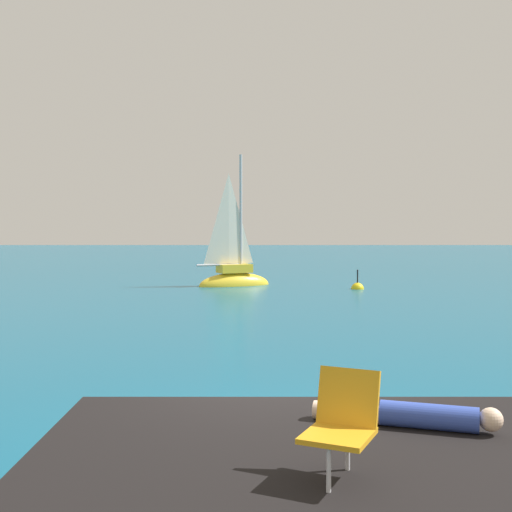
% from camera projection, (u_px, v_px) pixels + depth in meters
% --- Properties ---
extents(ground_plane, '(160.00, 160.00, 0.00)m').
position_uv_depth(ground_plane, '(283.00, 449.00, 8.27)').
color(ground_plane, '#0F5675').
extents(shore_ledge, '(6.72, 3.84, 0.92)m').
position_uv_depth(shore_ledge, '(429.00, 512.00, 5.40)').
color(shore_ledge, black).
rests_on(shore_ledge, ground).
extents(boulder_seaward, '(1.05, 0.89, 0.71)m').
position_uv_depth(boulder_seaward, '(430.00, 463.00, 7.78)').
color(boulder_seaward, black).
rests_on(boulder_seaward, ground).
extents(boulder_inland, '(1.57, 1.36, 0.78)m').
position_uv_depth(boulder_inland, '(433.00, 483.00, 7.18)').
color(boulder_inland, black).
rests_on(boulder_inland, ground).
extents(sailboat_near, '(3.65, 2.57, 6.63)m').
position_uv_depth(sailboat_near, '(235.00, 278.00, 30.16)').
color(sailboat_near, yellow).
rests_on(sailboat_near, ground).
extents(person_sunbather, '(1.71, 0.70, 0.25)m').
position_uv_depth(person_sunbather, '(415.00, 416.00, 6.17)').
color(person_sunbather, '#334CB2').
rests_on(person_sunbather, shore_ledge).
extents(beach_chair, '(0.68, 0.74, 0.80)m').
position_uv_depth(beach_chair, '(343.00, 419.00, 4.97)').
color(beach_chair, orange).
rests_on(beach_chair, shore_ledge).
extents(marker_buoy, '(0.56, 0.56, 1.13)m').
position_uv_depth(marker_buoy, '(358.00, 289.00, 28.56)').
color(marker_buoy, yellow).
rests_on(marker_buoy, ground).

